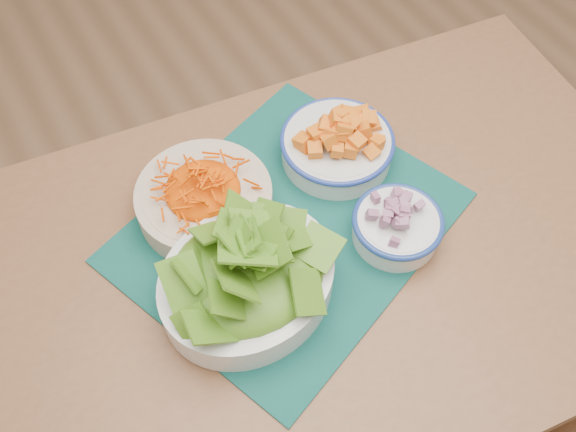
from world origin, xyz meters
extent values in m
plane|color=#9A6D4A|center=(0.00, 0.00, 0.00)|extent=(4.00, 4.00, 0.00)
cube|color=brown|center=(-0.34, -0.03, 0.73)|extent=(1.24, 0.90, 0.04)
cylinder|color=brown|center=(-0.82, 0.36, 0.35)|extent=(0.06, 0.06, 0.71)
cylinder|color=brown|center=(0.21, 0.23, 0.35)|extent=(0.06, 0.06, 0.71)
cube|color=#07312D|center=(-0.40, 0.05, 0.75)|extent=(0.64, 0.58, 0.00)
cylinder|color=beige|center=(-0.51, 0.15, 0.78)|extent=(0.30, 0.30, 0.05)
ellipsoid|color=#FF5700|center=(-0.51, 0.15, 0.83)|extent=(0.20, 0.20, 0.04)
cylinder|color=silver|center=(-0.25, 0.13, 0.78)|extent=(0.22, 0.22, 0.05)
torus|color=navy|center=(-0.25, 0.13, 0.80)|extent=(0.20, 0.20, 0.01)
ellipsoid|color=orange|center=(-0.25, 0.13, 0.83)|extent=(0.17, 0.17, 0.05)
ellipsoid|color=#346A10|center=(-0.52, -0.03, 0.85)|extent=(0.25, 0.21, 0.08)
cylinder|color=silver|center=(-0.26, -0.06, 0.78)|extent=(0.18, 0.18, 0.05)
torus|color=navy|center=(-0.26, -0.06, 0.80)|extent=(0.15, 0.15, 0.01)
ellipsoid|color=maroon|center=(-0.26, -0.06, 0.82)|extent=(0.12, 0.12, 0.03)
camera|label=1|loc=(-0.70, -0.46, 1.66)|focal=40.00mm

